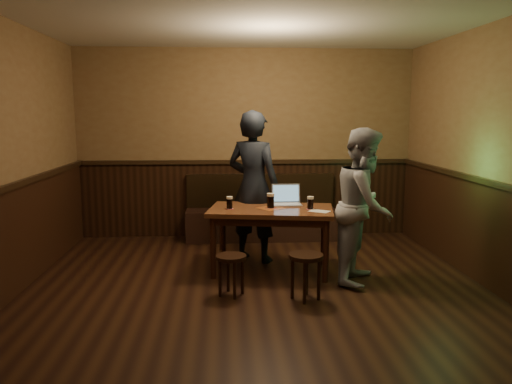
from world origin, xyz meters
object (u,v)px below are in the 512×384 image
object	(u,v)px
bench	(261,218)
person_grey	(365,206)
pub_table	(271,217)
stool_left	(231,263)
person_suit	(253,187)
stool_right	(306,263)
laptop	(287,200)
pint_mid	(271,201)
pint_left	(230,203)
pint_right	(310,203)

from	to	relation	value
bench	person_grey	world-z (taller)	person_grey
bench	pub_table	distance (m)	1.62
stool_left	person_suit	world-z (taller)	person_suit
stool_left	stool_right	world-z (taller)	stool_right
stool_left	laptop	size ratio (longest dim) A/B	1.23
pub_table	person_suit	bearing A→B (deg)	119.93
person_suit	bench	bearing A→B (deg)	-68.85
person_grey	pub_table	bearing A→B (deg)	94.30
pub_table	person_suit	distance (m)	0.58
stool_right	pint_mid	bearing A→B (deg)	106.14
bench	stool_right	xyz separation A→B (m)	(0.26, -2.50, 0.06)
person_suit	pint_left	bearing A→B (deg)	87.80
pub_table	person_suit	world-z (taller)	person_suit
stool_left	person_suit	bearing A→B (deg)	76.28
pub_table	stool_left	xyz separation A→B (m)	(-0.48, -0.76, -0.32)
bench	stool_right	distance (m)	2.52
stool_right	pint_right	distance (m)	0.97
stool_left	person_grey	size ratio (longest dim) A/B	0.25
pint_left	laptop	distance (m)	0.73
pint_right	pint_left	bearing A→B (deg)	175.13
stool_left	laptop	distance (m)	1.29
person_grey	bench	bearing A→B (deg)	52.39
bench	pint_left	size ratio (longest dim) A/B	15.00
laptop	pint_left	bearing A→B (deg)	-162.28
pub_table	pint_right	world-z (taller)	pint_right
person_suit	person_grey	world-z (taller)	person_suit
pub_table	pint_mid	bearing A→B (deg)	127.57
stool_left	person_suit	distance (m)	1.41
stool_left	pint_right	distance (m)	1.25
stool_right	laptop	bearing A→B (deg)	92.77
stool_left	stool_right	xyz separation A→B (m)	(0.74, -0.16, 0.03)
pint_right	laptop	distance (m)	0.39
stool_left	pint_mid	distance (m)	1.03
pub_table	stool_right	xyz separation A→B (m)	(0.26, -0.92, -0.29)
person_suit	person_grey	xyz separation A→B (m)	(1.17, -0.86, -0.10)
pint_left	pint_mid	size ratio (longest dim) A/B	0.83
pint_left	pint_right	distance (m)	0.93
person_suit	stool_right	bearing A→B (deg)	137.71
pub_table	stool_right	size ratio (longest dim) A/B	3.28
bench	person_grey	bearing A→B (deg)	-63.33
pint_left	pint_right	xyz separation A→B (m)	(0.93, -0.08, 0.00)
pint_left	pint_right	bearing A→B (deg)	-4.87
person_grey	stool_left	bearing A→B (deg)	129.83
pint_left	person_suit	distance (m)	0.58
stool_right	person_grey	world-z (taller)	person_grey
stool_left	pint_left	distance (m)	0.90
pint_mid	person_grey	bearing A→B (deg)	-21.76
pint_left	pint_mid	xyz separation A→B (m)	(0.48, 0.02, 0.01)
pub_table	pint_right	distance (m)	0.49
pint_left	pint_mid	distance (m)	0.48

